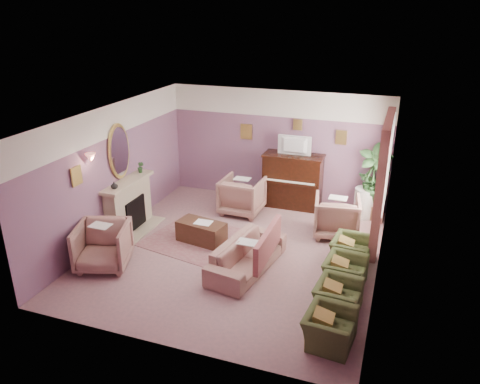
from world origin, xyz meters
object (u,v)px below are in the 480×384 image
(television, at_px, (294,144))
(olive_chair_d, at_px, (351,247))
(floral_armchair_front, at_px, (103,244))
(side_table, at_px, (365,203))
(olive_chair_b, at_px, (338,293))
(olive_chair_c, at_px, (345,268))
(coffee_table, at_px, (201,232))
(sofa, at_px, (247,250))
(olive_chair_a, at_px, (330,323))
(floral_armchair_right, at_px, (337,214))
(piano, at_px, (293,181))
(floral_armchair_left, at_px, (242,194))

(television, xyz_separation_m, olive_chair_d, (1.73, -2.29, -1.26))
(floral_armchair_front, relative_size, side_table, 1.39)
(olive_chair_b, relative_size, olive_chair_c, 1.00)
(coffee_table, bearing_deg, sofa, -29.65)
(olive_chair_a, bearing_deg, olive_chair_c, 90.00)
(floral_armchair_right, distance_m, side_table, 1.30)
(floral_armchair_front, xyz_separation_m, olive_chair_c, (4.41, 0.89, -0.14))
(olive_chair_a, relative_size, olive_chair_b, 1.00)
(floral_armchair_front, relative_size, olive_chair_d, 1.23)
(piano, bearing_deg, floral_armchair_front, -123.47)
(floral_armchair_front, distance_m, side_table, 5.99)
(floral_armchair_right, bearing_deg, olive_chair_b, -80.66)
(television, distance_m, olive_chair_b, 4.48)
(piano, xyz_separation_m, television, (0.00, -0.05, 0.95))
(floral_armchair_left, height_order, floral_armchair_front, same)
(sofa, distance_m, olive_chair_d, 2.01)
(floral_armchair_front, xyz_separation_m, olive_chair_b, (4.41, 0.07, -0.14))
(sofa, bearing_deg, olive_chair_d, 25.80)
(side_table, bearing_deg, olive_chair_d, -91.02)
(coffee_table, distance_m, olive_chair_d, 3.08)
(floral_armchair_front, distance_m, olive_chair_a, 4.47)
(floral_armchair_right, bearing_deg, olive_chair_a, -82.78)
(television, height_order, coffee_table, television)
(piano, relative_size, olive_chair_b, 1.76)
(coffee_table, distance_m, sofa, 1.46)
(television, height_order, floral_armchair_left, television)
(coffee_table, relative_size, floral_armchair_left, 1.03)
(olive_chair_b, height_order, side_table, side_table)
(olive_chair_a, distance_m, side_table, 4.76)
(sofa, height_order, floral_armchair_left, floral_armchair_left)
(floral_armchair_front, height_order, olive_chair_d, floral_armchair_front)
(floral_armchair_right, bearing_deg, television, 137.16)
(piano, bearing_deg, coffee_table, -118.19)
(olive_chair_a, bearing_deg, sofa, 138.84)
(coffee_table, xyz_separation_m, olive_chair_b, (3.07, -1.48, 0.12))
(floral_armchair_right, distance_m, olive_chair_d, 1.21)
(olive_chair_b, bearing_deg, olive_chair_c, 90.00)
(floral_armchair_right, distance_m, floral_armchair_front, 4.86)
(piano, distance_m, side_table, 1.79)
(television, bearing_deg, piano, 90.00)
(side_table, bearing_deg, floral_armchair_front, -137.93)
(piano, distance_m, olive_chair_d, 2.93)
(olive_chair_c, height_order, olive_chair_d, same)
(piano, bearing_deg, olive_chair_b, -66.56)
(sofa, xyz_separation_m, olive_chair_b, (1.81, -0.76, -0.05))
(coffee_table, xyz_separation_m, olive_chair_d, (3.07, 0.16, 0.12))
(television, relative_size, side_table, 1.14)
(piano, relative_size, olive_chair_a, 1.76)
(floral_armchair_left, relative_size, floral_armchair_front, 1.00)
(sofa, relative_size, floral_armchair_front, 2.02)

